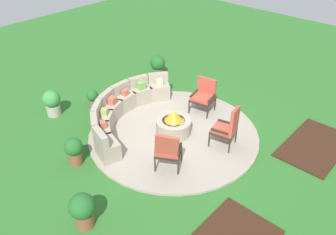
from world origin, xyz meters
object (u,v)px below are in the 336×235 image
fire_pit (174,124)px  lounge_chair_back_left (204,94)px  lounge_chair_front_left (168,149)px  potted_plant_1 (93,98)px  potted_plant_0 (52,102)px  lounge_chair_front_right (228,127)px  potted_plant_3 (83,209)px  curved_stone_bench (122,110)px  potted_plant_2 (74,150)px  potted_plant_4 (158,65)px

fire_pit → lounge_chair_back_left: bearing=3.4°
lounge_chair_front_left → potted_plant_1: size_ratio=1.92×
fire_pit → potted_plant_0: bearing=116.4°
lounge_chair_front_right → potted_plant_3: 3.96m
lounge_chair_front_left → lounge_chair_front_right: 1.71m
fire_pit → curved_stone_bench: size_ratio=0.26×
potted_plant_2 → fire_pit: bearing=-21.4°
potted_plant_0 → potted_plant_4: (3.90, -0.50, -0.02)m
curved_stone_bench → potted_plant_2: curved_stone_bench is taller
lounge_chair_front_right → potted_plant_3: lounge_chair_front_right is taller
curved_stone_bench → lounge_chair_front_left: 2.41m
curved_stone_bench → potted_plant_3: 3.63m
potted_plant_1 → potted_plant_2: potted_plant_2 is taller
potted_plant_0 → lounge_chair_front_left: bearing=-83.7°
potted_plant_0 → potted_plant_2: (-0.85, -2.28, -0.02)m
lounge_chair_front_left → potted_plant_4: (3.45, 3.59, -0.21)m
lounge_chair_back_left → potted_plant_1: bearing=25.8°
potted_plant_2 → potted_plant_4: bearing=20.6°
lounge_chair_front_right → potted_plant_3: bearing=157.0°
potted_plant_1 → lounge_chair_front_right: bearing=-75.6°
lounge_chair_back_left → potted_plant_1: (-2.00, 2.65, -0.27)m
potted_plant_0 → potted_plant_1: (1.04, -0.52, -0.10)m
lounge_chair_back_left → potted_plant_1: lounge_chair_back_left is taller
lounge_chair_front_left → lounge_chair_front_right: size_ratio=0.95×
potted_plant_2 → lounge_chair_back_left: bearing=-12.8°
potted_plant_4 → lounge_chair_front_left: bearing=-133.8°
curved_stone_bench → potted_plant_1: (-0.07, 1.26, -0.06)m
lounge_chair_front_left → potted_plant_3: (-2.26, 0.14, -0.18)m
potted_plant_4 → lounge_chair_back_left: bearing=-107.8°
lounge_chair_front_left → potted_plant_1: lounge_chair_front_left is taller
potted_plant_1 → potted_plant_4: 2.86m
lounge_chair_front_right → potted_plant_0: lounge_chair_front_right is taller
lounge_chair_front_right → potted_plant_1: size_ratio=2.03×
lounge_chair_back_left → potted_plant_4: 2.81m
fire_pit → potted_plant_4: bearing=50.3°
lounge_chair_front_left → potted_plant_3: size_ratio=1.40×
fire_pit → potted_plant_2: fire_pit is taller
potted_plant_0 → potted_plant_4: size_ratio=1.06×
fire_pit → potted_plant_3: (-3.42, -0.70, 0.12)m
fire_pit → lounge_chair_back_left: 1.46m
curved_stone_bench → potted_plant_3: (-2.91, -2.17, 0.06)m
potted_plant_0 → potted_plant_4: potted_plant_0 is taller
fire_pit → potted_plant_1: bearing=101.9°
lounge_chair_back_left → lounge_chair_front_right: bearing=135.3°
potted_plant_2 → potted_plant_4: (4.75, 1.78, 0.00)m
fire_pit → potted_plant_2: bearing=158.6°
lounge_chair_front_left → lounge_chair_back_left: 2.75m
potted_plant_3 → potted_plant_4: (5.71, 3.45, -0.03)m
fire_pit → potted_plant_0: size_ratio=1.19×
fire_pit → potted_plant_4: (2.28, 2.75, 0.09)m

